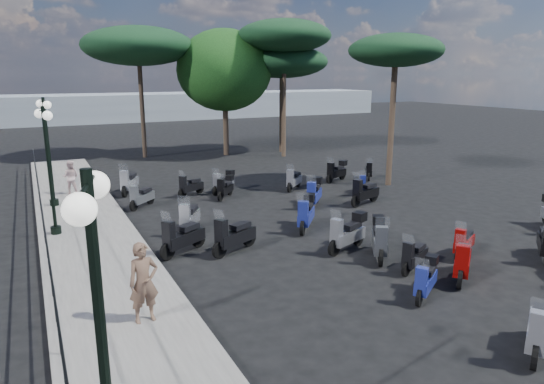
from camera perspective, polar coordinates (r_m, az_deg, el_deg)
name	(u,v)px	position (r m, az deg, el deg)	size (l,w,h in m)	color
ground	(298,232)	(16.71, 3.05, -4.67)	(120.00, 120.00, 0.00)	black
sidewalk	(87,232)	(17.60, -20.93, -4.38)	(3.00, 30.00, 0.15)	slate
railing	(42,215)	(17.12, -25.41, -2.43)	(0.04, 26.04, 1.10)	black
lamp_post_0	(102,344)	(5.49, -19.37, -16.47)	(0.54, 1.23, 4.26)	black
lamp_post_1	(49,163)	(16.99, -24.80, 3.13)	(0.49, 1.20, 4.15)	black
lamp_post_2	(48,145)	(20.79, -24.85, 5.03)	(0.51, 1.23, 4.26)	black
woman	(144,282)	(10.66, -14.86, -10.25)	(0.64, 0.42, 1.74)	brown
pedestrian_far	(71,177)	(22.87, -22.60, 1.62)	(0.72, 0.56, 1.47)	beige
scooter_0	(182,238)	(14.78, -10.53, -5.30)	(1.67, 1.04, 1.46)	black
scooter_1	(189,218)	(16.67, -9.70, -3.08)	(1.09, 1.60, 1.45)	black
scooter_2	(141,197)	(20.19, -15.11, -0.58)	(1.23, 1.17, 1.27)	black
scooter_3	(129,183)	(22.67, -16.47, 1.06)	(1.07, 1.68, 1.49)	black
scooter_4	(538,331)	(10.90, 28.81, -14.13)	(1.54, 1.07, 1.41)	black
scooter_5	(347,234)	(14.98, 8.87, -4.85)	(1.72, 0.87, 1.43)	black
scooter_6	(379,240)	(14.58, 12.53, -5.52)	(1.19, 1.58, 1.45)	black
scooter_7	(234,236)	(14.69, -4.53, -5.20)	(1.74, 0.98, 1.48)	black
scooter_8	(225,188)	(21.12, -5.51, 0.49)	(1.15, 1.20, 1.21)	black
scooter_9	(190,186)	(21.69, -9.58, 0.65)	(1.41, 0.88, 1.24)	black
scooter_10	(426,280)	(12.42, 17.64, -9.81)	(1.32, 0.95, 1.19)	black
scooter_11	(462,262)	(13.70, 21.49, -7.67)	(1.46, 1.22, 1.43)	black
scooter_12	(414,256)	(13.92, 16.36, -7.29)	(1.38, 0.78, 1.18)	black
scooter_13	(306,214)	(16.81, 4.03, -2.59)	(1.34, 1.53, 1.48)	black
scooter_14	(314,193)	(19.72, 4.99, -0.17)	(1.37, 1.45, 1.45)	black
scooter_15	(223,183)	(22.04, -5.74, 1.09)	(1.38, 1.01, 1.25)	black
scooter_18	(464,243)	(15.42, 21.61, -5.60)	(1.41, 0.85, 1.22)	black
scooter_19	(362,185)	(22.12, 10.52, 0.83)	(0.94, 1.29, 1.20)	black
scooter_20	(336,172)	(24.51, 7.59, 2.38)	(1.56, 0.86, 1.31)	black
scooter_21	(294,180)	(22.55, 2.57, 1.39)	(1.30, 1.16, 1.31)	black
scooter_25	(365,193)	(20.31, 10.84, -0.09)	(1.76, 0.82, 1.45)	black
scooter_26	(369,171)	(25.34, 11.30, 2.42)	(0.95, 1.27, 1.19)	black
broadleaf_tree	(225,70)	(32.19, -5.61, 14.05)	(6.11, 6.11, 8.09)	#38281E
pine_0	(282,62)	(33.40, 1.14, 15.05)	(6.16, 6.16, 7.13)	#38281E
pine_1	(284,36)	(31.52, 1.45, 17.84)	(5.84, 5.84, 8.58)	#38281E
pine_2	(138,46)	(32.24, -15.46, 16.20)	(6.89, 6.89, 8.14)	#38281E
pine_3	(396,51)	(23.75, 14.36, 15.73)	(4.35, 4.35, 7.08)	#38281E
distant_hills	(103,108)	(59.40, -19.23, 9.35)	(70.00, 8.00, 3.00)	gray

